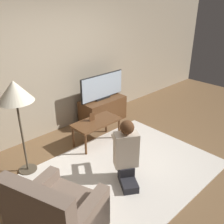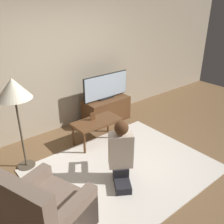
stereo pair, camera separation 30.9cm
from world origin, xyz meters
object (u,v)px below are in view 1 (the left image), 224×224
at_px(floor_lamp, 15,94).
at_px(person_kneeling, 126,151).
at_px(coffee_table, 96,124).
at_px(armchair, 57,219).
at_px(tv, 102,87).

relative_size(floor_lamp, person_kneeling, 1.52).
xyz_separation_m(coffee_table, armchair, (-1.65, -1.29, -0.09)).
height_order(floor_lamp, person_kneeling, floor_lamp).
distance_m(coffee_table, floor_lamp, 1.62).
relative_size(tv, armchair, 1.04).
bearing_deg(person_kneeling, floor_lamp, -19.60).
distance_m(floor_lamp, armchair, 1.74).
height_order(tv, coffee_table, tv).
bearing_deg(coffee_table, tv, 41.38).
bearing_deg(armchair, coffee_table, -72.01).
xyz_separation_m(floor_lamp, armchair, (-0.31, -1.39, -0.99)).
xyz_separation_m(floor_lamp, person_kneeling, (0.97, -1.21, -0.79)).
distance_m(coffee_table, armchair, 2.09).
distance_m(tv, armchair, 3.04).
height_order(armchair, person_kneeling, person_kneeling).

